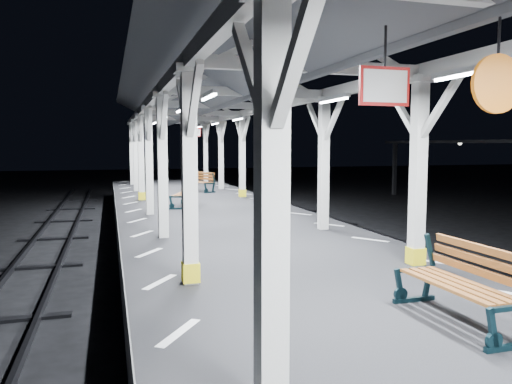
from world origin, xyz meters
name	(u,v)px	position (x,y,z in m)	size (l,w,h in m)	color
platform	(370,350)	(0.00, 0.00, 0.50)	(6.00, 50.00, 1.00)	black
hazard_stripes_left	(179,333)	(-2.45, 0.00, 1.00)	(1.00, 48.00, 0.01)	silver
canopy	(378,26)	(0.00, -0.02, 4.56)	(5.40, 49.00, 4.65)	silver
bench_mid	(464,281)	(0.89, -0.61, 1.50)	(0.68, 1.75, 0.94)	black
bench_far	(186,193)	(-0.65, 11.63, 1.47)	(1.15, 1.71, 0.87)	black
bench_extra	(201,181)	(0.86, 17.02, 1.48)	(1.21, 1.75, 0.89)	black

